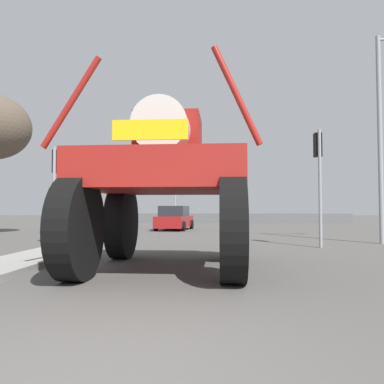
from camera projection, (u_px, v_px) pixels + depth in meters
The scene contains 9 objects.
ground_plane at pixel (195, 233), 21.08m from camera, with size 120.00×120.00×0.00m, color #4C4947.
median_island at pixel (12, 264), 8.82m from camera, with size 1.53×9.84×0.15m, color gray.
oversize_sprayer at pixel (166, 184), 8.74m from camera, with size 4.09×5.30×4.29m.
sedan_ahead at pixel (174, 219), 24.55m from camera, with size 2.28×4.28×1.52m.
traffic_signal_near_left at pixel (56, 174), 14.08m from camera, with size 0.24×0.54×3.58m.
traffic_signal_near_right at pixel (318, 162), 13.57m from camera, with size 0.24×0.54×4.11m.
traffic_signal_far_left at pixel (246, 196), 33.67m from camera, with size 0.24×0.55×3.31m.
traffic_signal_far_right at pixel (175, 190), 34.02m from camera, with size 0.24×0.55×4.11m.
roadside_barrier at pixel (203, 218), 36.42m from camera, with size 27.61×0.24×0.90m, color #59595B.
Camera 1 is at (0.99, -3.14, 1.34)m, focal length 36.22 mm.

